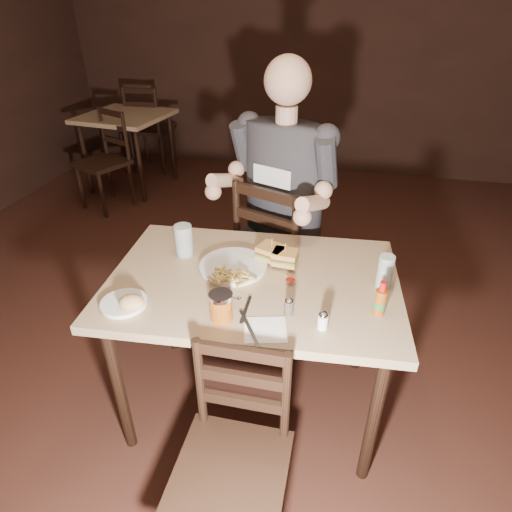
% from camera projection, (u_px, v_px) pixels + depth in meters
% --- Properties ---
extents(room_shell, '(7.00, 7.00, 7.00)m').
position_uv_depth(room_shell, '(273.00, 126.00, 1.52)').
color(room_shell, black).
rests_on(room_shell, ground).
extents(main_table, '(1.28, 0.91, 0.77)m').
position_uv_depth(main_table, '(253.00, 293.00, 1.86)').
color(main_table, tan).
rests_on(main_table, ground).
extents(bg_table, '(0.88, 0.88, 0.77)m').
position_uv_depth(bg_table, '(126.00, 123.00, 4.35)').
color(bg_table, tan).
rests_on(bg_table, ground).
extents(chair_far, '(0.59, 0.62, 0.97)m').
position_uv_depth(chair_far, '(282.00, 254.00, 2.54)').
color(chair_far, black).
rests_on(chair_far, ground).
extents(chair_near, '(0.38, 0.42, 0.83)m').
position_uv_depth(chair_near, '(231.00, 471.00, 1.46)').
color(chair_near, black).
rests_on(chair_near, ground).
extents(bg_chair_far, '(0.46, 0.50, 0.96)m').
position_uv_depth(bg_chair_far, '(151.00, 129.00, 4.91)').
color(bg_chair_far, black).
rests_on(bg_chair_far, ground).
extents(bg_chair_near, '(0.56, 0.58, 0.90)m').
position_uv_depth(bg_chair_near, '(102.00, 163.00, 4.02)').
color(bg_chair_near, black).
rests_on(bg_chair_near, ground).
extents(diner, '(0.75, 0.67, 1.07)m').
position_uv_depth(diner, '(280.00, 168.00, 2.21)').
color(diner, '#323238').
rests_on(diner, chair_far).
extents(dinner_plate, '(0.31, 0.31, 0.02)m').
position_uv_depth(dinner_plate, '(233.00, 267.00, 1.88)').
color(dinner_plate, white).
rests_on(dinner_plate, main_table).
extents(sandwich_left, '(0.14, 0.13, 0.10)m').
position_uv_depth(sandwich_left, '(272.00, 248.00, 1.90)').
color(sandwich_left, gold).
rests_on(sandwich_left, dinner_plate).
extents(sandwich_right, '(0.11, 0.09, 0.09)m').
position_uv_depth(sandwich_right, '(285.00, 254.00, 1.86)').
color(sandwich_right, gold).
rests_on(sandwich_right, dinner_plate).
extents(fries_pile, '(0.23, 0.17, 0.04)m').
position_uv_depth(fries_pile, '(232.00, 276.00, 1.77)').
color(fries_pile, tan).
rests_on(fries_pile, dinner_plate).
extents(ketchup_dollop, '(0.04, 0.04, 0.01)m').
position_uv_depth(ketchup_dollop, '(290.00, 280.00, 1.77)').
color(ketchup_dollop, maroon).
rests_on(ketchup_dollop, dinner_plate).
extents(glass_left, '(0.09, 0.09, 0.15)m').
position_uv_depth(glass_left, '(184.00, 240.00, 1.94)').
color(glass_left, silver).
rests_on(glass_left, main_table).
extents(glass_right, '(0.07, 0.07, 0.14)m').
position_uv_depth(glass_right, '(385.00, 272.00, 1.73)').
color(glass_right, silver).
rests_on(glass_right, main_table).
extents(hot_sauce, '(0.05, 0.05, 0.14)m').
position_uv_depth(hot_sauce, '(381.00, 298.00, 1.58)').
color(hot_sauce, '#853E0F').
rests_on(hot_sauce, main_table).
extents(salt_shaker, '(0.04, 0.04, 0.07)m').
position_uv_depth(salt_shaker, '(323.00, 321.00, 1.53)').
color(salt_shaker, white).
rests_on(salt_shaker, main_table).
extents(pepper_shaker, '(0.04, 0.04, 0.07)m').
position_uv_depth(pepper_shaker, '(289.00, 307.00, 1.60)').
color(pepper_shaker, '#38332D').
rests_on(pepper_shaker, main_table).
extents(syrup_dispenser, '(0.10, 0.10, 0.11)m').
position_uv_depth(syrup_dispenser, '(221.00, 306.00, 1.56)').
color(syrup_dispenser, '#853E0F').
rests_on(syrup_dispenser, main_table).
extents(napkin, '(0.18, 0.17, 0.00)m').
position_uv_depth(napkin, '(265.00, 330.00, 1.53)').
color(napkin, white).
rests_on(napkin, main_table).
extents(knife, '(0.12, 0.18, 0.00)m').
position_uv_depth(knife, '(249.00, 328.00, 1.54)').
color(knife, silver).
rests_on(knife, napkin).
extents(fork, '(0.02, 0.17, 0.01)m').
position_uv_depth(fork, '(246.00, 310.00, 1.62)').
color(fork, silver).
rests_on(fork, napkin).
extents(side_plate, '(0.19, 0.19, 0.01)m').
position_uv_depth(side_plate, '(124.00, 304.00, 1.65)').
color(side_plate, white).
rests_on(side_plate, main_table).
extents(bread_roll, '(0.10, 0.09, 0.06)m').
position_uv_depth(bread_roll, '(132.00, 303.00, 1.60)').
color(bread_roll, tan).
rests_on(bread_roll, side_plate).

